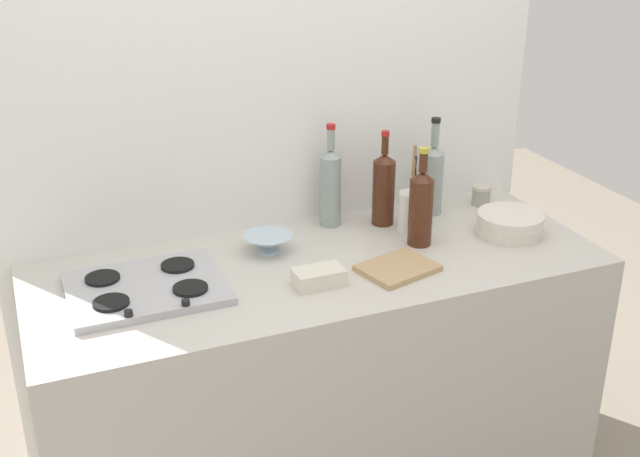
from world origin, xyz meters
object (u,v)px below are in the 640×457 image
at_px(wine_bottle_mid_right, 331,186).
at_px(butter_dish, 319,277).
at_px(stovetop_hob, 146,288).
at_px(plate_stack, 509,224).
at_px(wine_bottle_leftmost, 433,177).
at_px(wine_bottle_rightmost, 421,206).
at_px(cutting_board, 398,268).
at_px(condiment_jar_front, 481,195).
at_px(mixing_bowl, 268,242).
at_px(utensil_crock, 411,210).
at_px(wine_bottle_mid_left, 384,188).

relative_size(wine_bottle_mid_right, butter_dish, 2.43).
height_order(stovetop_hob, plate_stack, plate_stack).
distance_m(wine_bottle_leftmost, butter_dish, 0.70).
xyz_separation_m(wine_bottle_rightmost, cutting_board, (-0.16, -0.15, -0.12)).
distance_m(stovetop_hob, condiment_jar_front, 1.29).
bearing_deg(stovetop_hob, wine_bottle_rightmost, -0.32).
bearing_deg(cutting_board, stovetop_hob, 168.25).
height_order(wine_bottle_rightmost, cutting_board, wine_bottle_rightmost).
bearing_deg(butter_dish, mixing_bowl, 103.59).
bearing_deg(stovetop_hob, condiment_jar_front, 9.48).
xyz_separation_m(wine_bottle_rightmost, mixing_bowl, (-0.48, 0.13, -0.10)).
distance_m(plate_stack, wine_bottle_mid_right, 0.62).
bearing_deg(cutting_board, butter_dish, 178.52).
height_order(plate_stack, cutting_board, plate_stack).
height_order(wine_bottle_rightmost, utensil_crock, wine_bottle_rightmost).
relative_size(wine_bottle_mid_left, condiment_jar_front, 4.57).
relative_size(butter_dish, utensil_crock, 0.48).
distance_m(stovetop_hob, wine_bottle_leftmost, 1.10).
bearing_deg(wine_bottle_mid_right, wine_bottle_leftmost, -5.58).
xyz_separation_m(wine_bottle_mid_left, cutting_board, (-0.12, -0.35, -0.12)).
bearing_deg(cutting_board, mixing_bowl, 139.56).
bearing_deg(wine_bottle_rightmost, wine_bottle_leftmost, 52.73).
bearing_deg(wine_bottle_leftmost, cutting_board, -131.24).
distance_m(stovetop_hob, mixing_bowl, 0.44).
bearing_deg(plate_stack, cutting_board, -167.81).
relative_size(stovetop_hob, mixing_bowl, 2.82).
bearing_deg(mixing_bowl, wine_bottle_leftmost, 8.16).
distance_m(plate_stack, wine_bottle_rightmost, 0.34).
distance_m(wine_bottle_mid_left, condiment_jar_front, 0.42).
height_order(stovetop_hob, butter_dish, butter_dish).
relative_size(wine_bottle_leftmost, condiment_jar_front, 4.80).
bearing_deg(butter_dish, plate_stack, 7.44).
relative_size(wine_bottle_mid_right, mixing_bowl, 2.27).
distance_m(wine_bottle_rightmost, condiment_jar_front, 0.45).
bearing_deg(wine_bottle_leftmost, wine_bottle_mid_right, 174.42).
xyz_separation_m(wine_bottle_mid_right, utensil_crock, (0.23, -0.15, -0.07)).
height_order(wine_bottle_mid_right, utensil_crock, wine_bottle_mid_right).
relative_size(plate_stack, wine_bottle_leftmost, 0.65).
height_order(wine_bottle_leftmost, wine_bottle_rightmost, wine_bottle_leftmost).
bearing_deg(plate_stack, utensil_crock, 152.77).
xyz_separation_m(plate_stack, mixing_bowl, (-0.80, 0.17, -0.00)).
relative_size(wine_bottle_leftmost, cutting_board, 1.58).
distance_m(stovetop_hob, utensil_crock, 0.93).
xyz_separation_m(wine_bottle_rightmost, utensil_crock, (0.02, 0.11, -0.06)).
relative_size(wine_bottle_mid_right, utensil_crock, 1.17).
height_order(wine_bottle_mid_right, wine_bottle_rightmost, wine_bottle_mid_right).
bearing_deg(utensil_crock, butter_dish, -150.39).
xyz_separation_m(stovetop_hob, wine_bottle_mid_left, (0.86, 0.19, 0.12)).
distance_m(stovetop_hob, plate_stack, 1.22).
relative_size(wine_bottle_mid_left, wine_bottle_mid_right, 0.93).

